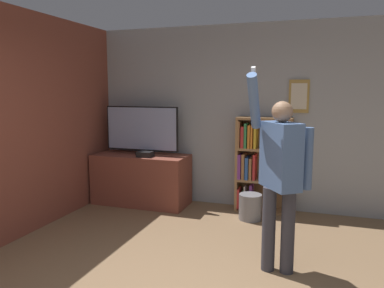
{
  "coord_description": "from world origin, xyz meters",
  "views": [
    {
      "loc": [
        1.01,
        -2.36,
        1.75
      ],
      "look_at": [
        -0.41,
        1.88,
        1.1
      ],
      "focal_mm": 35.0,
      "sensor_mm": 36.0,
      "label": 1
    }
  ],
  "objects_px": {
    "television": "(142,130)",
    "bookshelf": "(258,165)",
    "game_console": "(145,154)",
    "person": "(280,171)",
    "waste_bin": "(250,207)"
  },
  "relations": [
    {
      "from": "bookshelf",
      "to": "person",
      "type": "height_order",
      "value": "person"
    },
    {
      "from": "game_console",
      "to": "bookshelf",
      "type": "height_order",
      "value": "bookshelf"
    },
    {
      "from": "television",
      "to": "waste_bin",
      "type": "relative_size",
      "value": 3.35
    },
    {
      "from": "game_console",
      "to": "waste_bin",
      "type": "distance_m",
      "value": 1.71
    },
    {
      "from": "game_console",
      "to": "bookshelf",
      "type": "relative_size",
      "value": 0.16
    },
    {
      "from": "waste_bin",
      "to": "television",
      "type": "bearing_deg",
      "value": 172.1
    },
    {
      "from": "bookshelf",
      "to": "waste_bin",
      "type": "distance_m",
      "value": 0.65
    },
    {
      "from": "game_console",
      "to": "waste_bin",
      "type": "height_order",
      "value": "game_console"
    },
    {
      "from": "television",
      "to": "person",
      "type": "bearing_deg",
      "value": -36.2
    },
    {
      "from": "television",
      "to": "bookshelf",
      "type": "xyz_separation_m",
      "value": [
        1.75,
        0.17,
        -0.47
      ]
    },
    {
      "from": "game_console",
      "to": "person",
      "type": "distance_m",
      "value": 2.55
    },
    {
      "from": "bookshelf",
      "to": "person",
      "type": "relative_size",
      "value": 0.7
    },
    {
      "from": "bookshelf",
      "to": "person",
      "type": "xyz_separation_m",
      "value": [
        0.48,
        -1.8,
        0.32
      ]
    },
    {
      "from": "waste_bin",
      "to": "person",
      "type": "bearing_deg",
      "value": -70.12
    },
    {
      "from": "game_console",
      "to": "person",
      "type": "relative_size",
      "value": 0.11
    }
  ]
}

